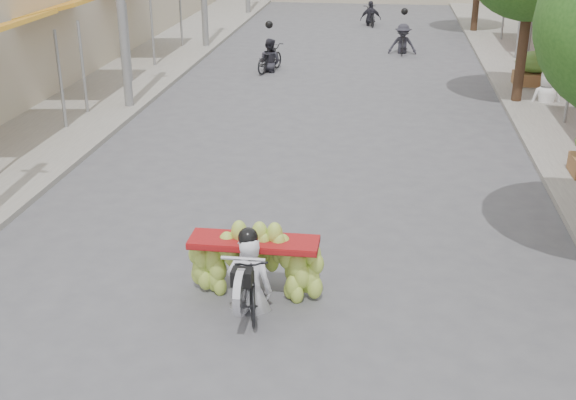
# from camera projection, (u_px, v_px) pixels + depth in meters

# --- Properties ---
(ground) EXTENTS (120.00, 120.00, 0.00)m
(ground) POSITION_uv_depth(u_px,v_px,m) (230.00, 396.00, 8.56)
(ground) COLOR #504F54
(ground) RESTS_ON ground
(sidewalk_left) EXTENTS (4.00, 60.00, 0.12)m
(sidewalk_left) POSITION_uv_depth(u_px,v_px,m) (113.00, 81.00, 23.11)
(sidewalk_left) COLOR gray
(sidewalk_left) RESTS_ON ground
(sidewalk_right) EXTENTS (4.00, 60.00, 0.12)m
(sidewalk_right) POSITION_uv_depth(u_px,v_px,m) (566.00, 96.00, 21.38)
(sidewalk_right) COLOR gray
(sidewalk_right) RESTS_ON ground
(produce_crate_far) EXTENTS (1.20, 0.88, 1.16)m
(produce_crate_far) POSITION_uv_depth(u_px,v_px,m) (535.00, 66.00, 22.14)
(produce_crate_far) COLOR brown
(produce_crate_far) RESTS_ON ground
(banana_motorbike) EXTENTS (2.20, 1.83, 2.19)m
(banana_motorbike) POSITION_uv_depth(u_px,v_px,m) (251.00, 259.00, 10.25)
(banana_motorbike) COLOR black
(banana_motorbike) RESTS_ON ground
(pedestrian) EXTENTS (0.94, 0.59, 1.85)m
(pedestrian) POSITION_uv_depth(u_px,v_px,m) (550.00, 69.00, 20.15)
(pedestrian) COLOR white
(pedestrian) RESTS_ON ground
(bg_motorbike_a) EXTENTS (1.06, 1.72, 1.95)m
(bg_motorbike_a) POSITION_uv_depth(u_px,v_px,m) (269.00, 50.00, 24.34)
(bg_motorbike_a) COLOR black
(bg_motorbike_a) RESTS_ON ground
(bg_motorbike_b) EXTENTS (1.06, 1.53, 1.95)m
(bg_motorbike_b) POSITION_uv_depth(u_px,v_px,m) (403.00, 31.00, 27.10)
(bg_motorbike_b) COLOR black
(bg_motorbike_b) RESTS_ON ground
(bg_motorbike_c) EXTENTS (1.05, 1.61, 1.95)m
(bg_motorbike_c) POSITION_uv_depth(u_px,v_px,m) (371.00, 8.00, 33.17)
(bg_motorbike_c) COLOR black
(bg_motorbike_c) RESTS_ON ground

